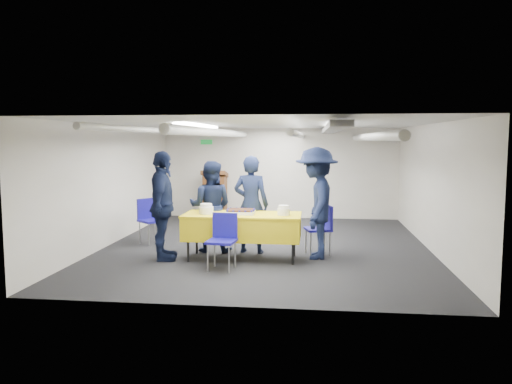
# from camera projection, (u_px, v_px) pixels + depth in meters

# --- Properties ---
(ground) EXTENTS (7.00, 7.00, 0.00)m
(ground) POSITION_uv_depth(u_px,v_px,m) (266.00, 246.00, 9.48)
(ground) COLOR black
(ground) RESTS_ON ground
(room_shell) EXTENTS (6.00, 7.00, 2.30)m
(room_shell) POSITION_uv_depth(u_px,v_px,m) (273.00, 150.00, 9.68)
(room_shell) COLOR beige
(room_shell) RESTS_ON ground
(serving_table) EXTENTS (1.97, 0.85, 0.77)m
(serving_table) POSITION_uv_depth(u_px,v_px,m) (242.00, 226.00, 8.39)
(serving_table) COLOR black
(serving_table) RESTS_ON ground
(sheet_cake) EXTENTS (0.47, 0.37, 0.09)m
(sheet_cake) POSITION_uv_depth(u_px,v_px,m) (241.00, 212.00, 8.36)
(sheet_cake) COLOR white
(sheet_cake) RESTS_ON serving_table
(plate_stack_left) EXTENTS (0.24, 0.24, 0.17)m
(plate_stack_left) POSITION_uv_depth(u_px,v_px,m) (206.00, 209.00, 8.38)
(plate_stack_left) COLOR white
(plate_stack_left) RESTS_ON serving_table
(plate_stack_right) EXTENTS (0.20, 0.20, 0.16)m
(plate_stack_right) POSITION_uv_depth(u_px,v_px,m) (284.00, 211.00, 8.23)
(plate_stack_right) COLOR white
(plate_stack_right) RESTS_ON serving_table
(podium) EXTENTS (0.62, 0.53, 1.25)m
(podium) POSITION_uv_depth(u_px,v_px,m) (215.00, 195.00, 12.61)
(podium) COLOR brown
(podium) RESTS_ON ground
(chair_near) EXTENTS (0.47, 0.47, 0.87)m
(chair_near) POSITION_uv_depth(u_px,v_px,m) (223.00, 235.00, 7.75)
(chair_near) COLOR gray
(chair_near) RESTS_ON ground
(chair_right) EXTENTS (0.51, 0.51, 0.87)m
(chair_right) POSITION_uv_depth(u_px,v_px,m) (323.00, 225.00, 8.73)
(chair_right) COLOR gray
(chair_right) RESTS_ON ground
(chair_left) EXTENTS (0.59, 0.59, 0.87)m
(chair_left) POSITION_uv_depth(u_px,v_px,m) (149.00, 216.00, 9.69)
(chair_left) COLOR gray
(chair_left) RESTS_ON ground
(sailor_a) EXTENTS (0.69, 0.50, 1.74)m
(sailor_a) POSITION_uv_depth(u_px,v_px,m) (251.00, 204.00, 8.85)
(sailor_a) COLOR black
(sailor_a) RESTS_ON ground
(sailor_b) EXTENTS (0.81, 0.64, 1.63)m
(sailor_b) POSITION_uv_depth(u_px,v_px,m) (210.00, 206.00, 8.95)
(sailor_b) COLOR black
(sailor_b) RESTS_ON ground
(sailor_c) EXTENTS (0.63, 1.13, 1.83)m
(sailor_c) POSITION_uv_depth(u_px,v_px,m) (162.00, 206.00, 8.29)
(sailor_c) COLOR black
(sailor_c) RESTS_ON ground
(sailor_d) EXTENTS (0.73, 1.24, 1.89)m
(sailor_d) POSITION_uv_depth(u_px,v_px,m) (316.00, 203.00, 8.43)
(sailor_d) COLOR black
(sailor_d) RESTS_ON ground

